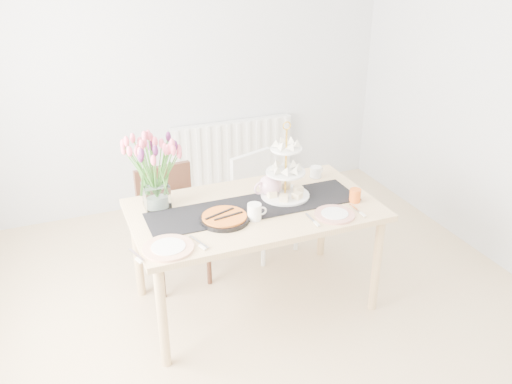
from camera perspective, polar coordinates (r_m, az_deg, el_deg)
name	(u,v)px	position (r m, az deg, el deg)	size (l,w,h in m)	color
room_shell	(280,155)	(2.89, 2.56, 3.90)	(4.50, 4.50, 4.50)	tan
radiator	(232,151)	(5.26, -2.50, 4.31)	(1.20, 0.08, 0.60)	white
dining_table	(255,217)	(3.57, -0.15, -2.70)	(1.60, 0.90, 0.75)	tan
chair_brown	(171,216)	(4.02, -8.99, -2.51)	(0.46, 0.46, 0.85)	#3A1F15
chair_white	(259,196)	(4.34, 0.33, -0.41)	(0.50, 0.50, 0.79)	white
table_runner	(255,207)	(3.53, -0.15, -1.55)	(1.40, 0.35, 0.01)	black
tulip_vase	(153,161)	(3.46, -10.76, 3.22)	(0.59, 0.59, 0.50)	silver
cake_stand	(285,179)	(3.61, 3.12, 1.43)	(0.33, 0.33, 0.48)	gold
teapot	(270,185)	(3.65, 1.51, 0.75)	(0.25, 0.20, 0.16)	silver
cream_jug	(316,172)	(3.97, 6.30, 2.10)	(0.08, 0.08, 0.08)	white
tart_tin	(224,218)	(3.36, -3.34, -2.78)	(0.31, 0.31, 0.04)	black
mug_white	(254,212)	(3.36, -0.17, -2.10)	(0.09, 0.09, 0.11)	white
mug_orange	(355,195)	(3.64, 10.39, -0.36)	(0.08, 0.08, 0.09)	orange
plate_left	(168,248)	(3.12, -9.22, -5.83)	(0.29, 0.29, 0.02)	silver
plate_right	(335,214)	(3.46, 8.27, -2.36)	(0.26, 0.26, 0.01)	silver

